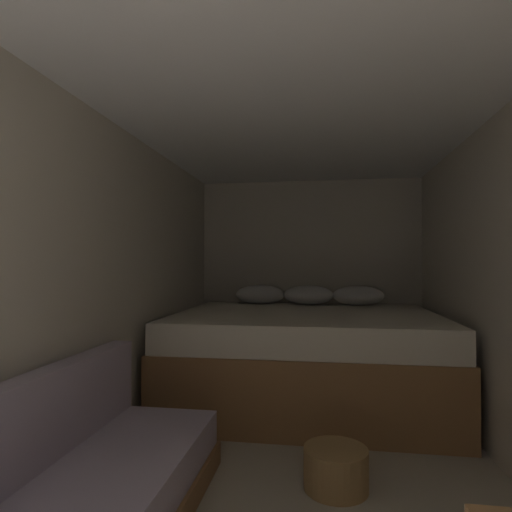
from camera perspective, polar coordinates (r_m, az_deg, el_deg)
ground_plane at (r=2.53m, az=5.19°, el=-29.54°), size 6.95×6.95×0.00m
wall_back at (r=4.73m, az=7.10°, el=-2.84°), size 2.46×0.05×2.12m
wall_left at (r=2.60m, az=-22.46°, el=-4.28°), size 0.05×4.95×2.12m
ceiling_slab at (r=2.41m, az=5.10°, el=21.71°), size 2.46×4.95×0.05m
bed at (r=3.86m, az=6.68°, el=-13.08°), size 2.24×1.78×0.98m
wicker_basket at (r=2.60m, az=10.60°, el=-26.09°), size 0.35×0.35×0.22m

